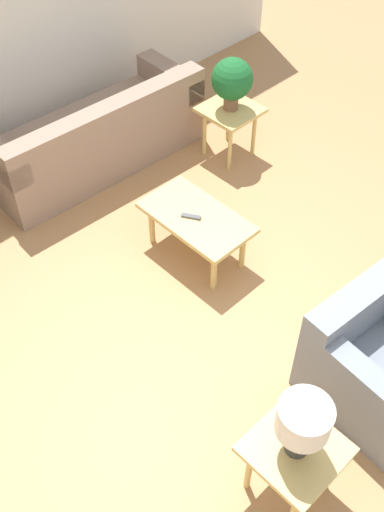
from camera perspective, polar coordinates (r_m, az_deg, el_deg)
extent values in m
plane|color=#A87A4C|center=(4.67, 4.88, -5.79)|extent=(14.00, 14.00, 0.00)
cube|color=gray|center=(5.97, -9.26, 10.61)|extent=(0.91, 2.16, 0.45)
cube|color=gray|center=(5.53, -7.89, 12.52)|extent=(0.30, 2.14, 0.34)
cube|color=gray|center=(6.25, -2.12, 16.69)|extent=(0.82, 0.24, 0.22)
cube|color=slate|center=(4.30, 17.69, -11.11)|extent=(0.97, 0.88, 0.41)
cube|color=slate|center=(4.08, 15.12, -5.12)|extent=(0.27, 0.82, 0.37)
cube|color=slate|center=(3.86, 15.80, -11.29)|extent=(0.92, 0.24, 0.24)
cube|color=tan|center=(4.81, 0.42, 3.69)|extent=(0.91, 0.51, 0.04)
cylinder|color=tan|center=(4.87, 4.84, 0.62)|extent=(0.05, 0.05, 0.39)
cylinder|color=tan|center=(5.23, -1.12, 4.82)|extent=(0.05, 0.05, 0.39)
cylinder|color=tan|center=(4.70, 2.10, -1.42)|extent=(0.05, 0.05, 0.39)
cylinder|color=tan|center=(5.07, -3.86, 3.06)|extent=(0.05, 0.05, 0.39)
cube|color=tan|center=(5.84, 3.68, 13.72)|extent=(0.51, 0.51, 0.04)
cylinder|color=tan|center=(6.01, 5.91, 11.55)|extent=(0.04, 0.04, 0.49)
cylinder|color=tan|center=(6.19, 3.50, 12.91)|extent=(0.04, 0.04, 0.49)
cylinder|color=tan|center=(5.80, 3.63, 10.22)|extent=(0.04, 0.04, 0.49)
cylinder|color=tan|center=(5.98, 1.20, 11.65)|extent=(0.04, 0.04, 0.49)
cube|color=tan|center=(3.58, 9.83, -17.69)|extent=(0.51, 0.51, 0.04)
cylinder|color=tan|center=(3.86, 13.06, -19.21)|extent=(0.04, 0.04, 0.49)
cylinder|color=tan|center=(3.92, 8.95, -16.15)|extent=(0.04, 0.04, 0.49)
cylinder|color=tan|center=(3.73, 9.68, -22.79)|extent=(0.04, 0.04, 0.49)
cylinder|color=tan|center=(3.79, 5.46, -19.49)|extent=(0.04, 0.04, 0.49)
cylinder|color=brown|center=(5.79, 3.73, 14.46)|extent=(0.14, 0.14, 0.14)
sphere|color=#195B28|center=(5.67, 3.84, 16.47)|extent=(0.38, 0.38, 0.38)
cylinder|color=#333333|center=(3.46, 10.12, -16.71)|extent=(0.14, 0.14, 0.24)
cylinder|color=white|center=(3.27, 10.63, -15.00)|extent=(0.30, 0.30, 0.20)
cube|color=#4C4C51|center=(4.77, -0.08, 3.79)|extent=(0.16, 0.12, 0.02)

